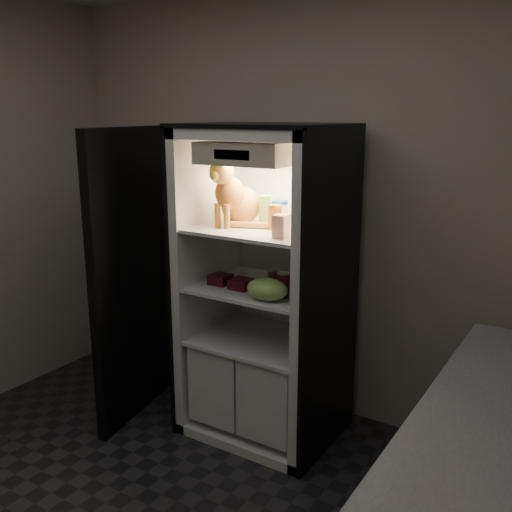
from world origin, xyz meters
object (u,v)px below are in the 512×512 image
(tabby_cat, at_px, (235,198))
(salsa_jar, at_px, (275,217))
(refrigerator, at_px, (267,307))
(soda_can_c, at_px, (283,285))
(grape_bag, at_px, (267,289))
(cream_carton, at_px, (281,227))
(condiment_jar, at_px, (274,277))
(soda_can_a, at_px, (303,278))
(berry_box_left, at_px, (221,279))
(berry_box_right, at_px, (241,284))
(mayo_tub, at_px, (280,212))
(pepper_jar, at_px, (307,209))
(parmesan_shaker, at_px, (265,210))
(soda_can_b, at_px, (298,282))

(tabby_cat, bearing_deg, salsa_jar, 6.35)
(refrigerator, height_order, soda_can_c, refrigerator)
(refrigerator, xyz_separation_m, grape_bag, (0.16, -0.26, 0.21))
(cream_carton, bearing_deg, condiment_jar, 127.18)
(cream_carton, xyz_separation_m, soda_can_a, (-0.02, 0.29, -0.36))
(berry_box_left, bearing_deg, condiment_jar, 29.00)
(berry_box_left, distance_m, berry_box_right, 0.16)
(mayo_tub, xyz_separation_m, berry_box_right, (-0.09, -0.29, -0.39))
(refrigerator, distance_m, soda_can_c, 0.35)
(cream_carton, bearing_deg, refrigerator, 133.06)
(cream_carton, xyz_separation_m, grape_bag, (-0.07, -0.01, -0.35))
(mayo_tub, distance_m, soda_can_c, 0.49)
(pepper_jar, height_order, cream_carton, pepper_jar)
(soda_can_a, bearing_deg, mayo_tub, 160.54)
(cream_carton, distance_m, soda_can_c, 0.35)
(parmesan_shaker, xyz_separation_m, grape_bag, (0.18, -0.27, -0.38))
(soda_can_c, height_order, condiment_jar, soda_can_c)
(refrigerator, bearing_deg, condiment_jar, -8.52)
(pepper_jar, relative_size, berry_box_left, 1.86)
(soda_can_c, relative_size, berry_box_left, 1.19)
(tabby_cat, distance_m, berry_box_left, 0.49)
(pepper_jar, bearing_deg, berry_box_left, -153.40)
(refrigerator, relative_size, pepper_jar, 8.81)
(refrigerator, bearing_deg, mayo_tub, 82.38)
(mayo_tub, bearing_deg, parmesan_shaker, -109.34)
(salsa_jar, height_order, soda_can_b, salsa_jar)
(cream_carton, distance_m, condiment_jar, 0.47)
(refrigerator, bearing_deg, salsa_jar, -37.03)
(soda_can_c, relative_size, berry_box_right, 1.18)
(tabby_cat, distance_m, parmesan_shaker, 0.19)
(soda_can_a, relative_size, soda_can_b, 0.92)
(soda_can_b, bearing_deg, condiment_jar, 164.72)
(soda_can_b, bearing_deg, soda_can_c, -107.27)
(salsa_jar, distance_m, grape_bag, 0.42)
(salsa_jar, bearing_deg, soda_can_a, 41.39)
(cream_carton, distance_m, berry_box_right, 0.50)
(pepper_jar, bearing_deg, parmesan_shaker, -166.51)
(salsa_jar, xyz_separation_m, soda_can_c, (0.12, -0.11, -0.35))
(parmesan_shaker, height_order, berry_box_left, parmesan_shaker)
(tabby_cat, height_order, mayo_tub, tabby_cat)
(mayo_tub, bearing_deg, pepper_jar, -13.25)
(berry_box_right, bearing_deg, salsa_jar, 33.08)
(salsa_jar, xyz_separation_m, pepper_jar, (0.14, 0.13, 0.04))
(refrigerator, distance_m, tabby_cat, 0.68)
(berry_box_right, bearing_deg, pepper_jar, 38.69)
(refrigerator, distance_m, parmesan_shaker, 0.59)
(tabby_cat, distance_m, grape_bag, 0.59)
(refrigerator, relative_size, condiment_jar, 19.13)
(condiment_jar, bearing_deg, berry_box_left, -151.00)
(tabby_cat, relative_size, berry_box_right, 3.68)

